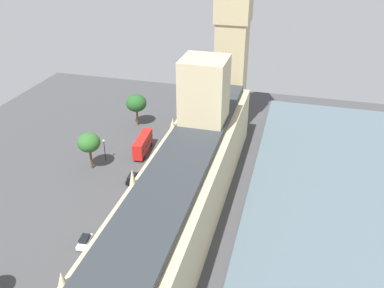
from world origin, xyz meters
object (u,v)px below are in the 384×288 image
Objects in this scene: clock_tower at (233,22)px; street_lamp_corner at (104,146)px; double_decker_bus_under_trees at (143,144)px; plane_tree_far_end at (89,143)px; plane_tree_leading at (136,103)px; pedestrian_opposite_hall at (169,159)px; car_white_by_river_gate at (85,241)px; car_black_kerbside at (132,178)px; pedestrian_trailing at (126,223)px; parliament_building at (190,174)px.

street_lamp_corner is (26.85, 27.26, -26.72)m from clock_tower.
street_lamp_corner reaches higher than double_decker_bus_under_trees.
plane_tree_far_end is at bearing 68.64° from street_lamp_corner.
double_decker_bus_under_trees is at bearing 47.95° from clock_tower.
plane_tree_leading is (7.72, -15.38, 4.45)m from double_decker_bus_under_trees.
street_lamp_corner reaches higher than pedestrian_opposite_hall.
clock_tower is at bearing 21.02° from pedestrian_opposite_hall.
plane_tree_leading is (9.72, -51.29, 6.20)m from car_white_by_river_gate.
double_decker_bus_under_trees is at bearing -132.34° from plane_tree_far_end.
car_white_by_river_gate is (16.95, 56.93, -30.06)m from clock_tower.
clock_tower is 9.94× the size of street_lamp_corner.
pedestrian_trailing is (-5.14, 15.37, -0.15)m from car_black_kerbside.
clock_tower is 59.40m from pedestrian_trailing.
double_decker_bus_under_trees is 29.83m from pedestrian_trailing.
clock_tower reaches higher than car_black_kerbside.
street_lamp_corner is (0.18, 21.62, -2.86)m from plane_tree_leading.
pedestrian_opposite_hall is at bearing 65.17° from clock_tower.
plane_tree_far_end is at bearing -179.81° from pedestrian_trailing.
clock_tower is 5.60× the size of double_decker_bus_under_trees.
car_black_kerbside is 1.06× the size of car_white_by_river_gate.
plane_tree_leading is at bearing -53.49° from parliament_building.
clock_tower reaches higher than car_white_by_river_gate.
parliament_building is at bearing 89.05° from clock_tower.
car_black_kerbside is 0.78× the size of street_lamp_corner.
plane_tree_leading is (26.00, -35.13, -1.56)m from parliament_building.
plane_tree_leading is (26.68, 5.64, -23.87)m from clock_tower.
pedestrian_trailing is at bearing 132.88° from plane_tree_far_end.
clock_tower is at bearing -134.57° from street_lamp_corner.
plane_tree_far_end is 1.59× the size of street_lamp_corner.
street_lamp_corner is at bearing -78.00° from car_white_by_river_gate.
street_lamp_corner is (26.18, -13.51, -4.42)m from parliament_building.
car_white_by_river_gate is (16.28, 16.16, -7.76)m from parliament_building.
parliament_building is at bearing -141.67° from car_white_by_river_gate.
clock_tower is 12.81× the size of car_black_kerbside.
car_white_by_river_gate is 8.96m from pedestrian_trailing.
parliament_building is 24.21m from car_white_by_river_gate.
street_lamp_corner is (9.90, -29.66, 3.34)m from car_white_by_river_gate.
double_decker_bus_under_trees is 8.66m from pedestrian_opposite_hall.
plane_tree_leading is (10.05, -28.83, 6.20)m from car_black_kerbside.
double_decker_bus_under_trees is 17.77m from plane_tree_leading.
pedestrian_trailing is (10.82, 9.07, -7.90)m from parliament_building.
pedestrian_trailing is at bearing -80.54° from double_decker_bus_under_trees.
parliament_building is at bearing 87.27° from pedestrian_trailing.
clock_tower is at bearing -90.95° from parliament_building.
double_decker_bus_under_trees is at bearing 151.83° from pedestrian_trailing.
pedestrian_trailing is (-7.47, 28.82, -1.89)m from double_decker_bus_under_trees.
plane_tree_far_end is (17.64, 8.01, 6.43)m from pedestrian_opposite_hall.
parliament_building is 8.04× the size of plane_tree_far_end.
plane_tree_far_end reaches higher than street_lamp_corner.
clock_tower is at bearing -113.03° from car_white_by_river_gate.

